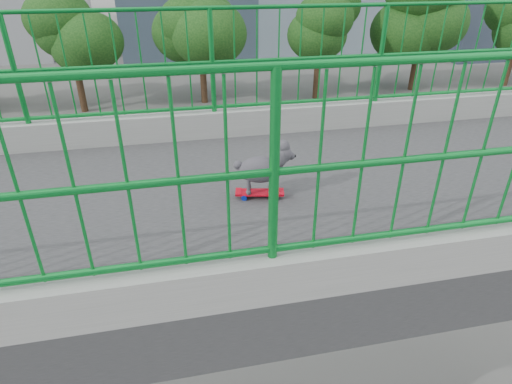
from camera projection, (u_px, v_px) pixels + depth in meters
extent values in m
cube|color=black|center=(142.00, 197.00, 18.01)|extent=(18.00, 90.00, 0.02)
cube|color=#2D2D2F|center=(4.00, 239.00, 3.62)|extent=(3.00, 24.00, 0.50)
cube|color=gray|center=(32.00, 136.00, 4.63)|extent=(0.20, 24.00, 0.30)
cylinder|color=#0D7729|center=(15.00, 71.00, 4.29)|extent=(0.04, 24.00, 0.04)
cylinder|color=#0D7729|center=(15.00, 71.00, 4.29)|extent=(0.06, 0.06, 1.10)
cylinder|color=black|center=(81.00, 91.00, 27.64)|extent=(0.44, 0.44, 2.73)
ellipsoid|color=black|center=(71.00, 40.00, 26.13)|extent=(4.20, 4.20, 3.57)
cylinder|color=black|center=(204.00, 82.00, 29.39)|extent=(0.44, 0.44, 2.87)
ellipsoid|color=black|center=(201.00, 30.00, 27.77)|extent=(4.60, 4.60, 3.91)
cylinder|color=black|center=(317.00, 80.00, 30.37)|extent=(0.44, 0.44, 2.66)
ellipsoid|color=black|center=(320.00, 35.00, 28.92)|extent=(4.00, 4.00, 3.40)
cylinder|color=black|center=(414.00, 70.00, 32.33)|extent=(0.44, 0.44, 3.01)
ellipsoid|color=black|center=(423.00, 19.00, 30.59)|extent=(5.00, 5.00, 4.25)
cylinder|color=black|center=(509.00, 68.00, 33.49)|extent=(0.44, 0.44, 2.77)
cube|color=red|center=(260.00, 192.00, 3.72)|extent=(0.21, 0.44, 0.01)
cube|color=#99999E|center=(244.00, 194.00, 3.73)|extent=(0.08, 0.04, 0.02)
cylinder|color=#0721A2|center=(244.00, 192.00, 3.78)|extent=(0.03, 0.05, 0.05)
sphere|color=yellow|center=(244.00, 192.00, 3.78)|extent=(0.02, 0.02, 0.02)
cylinder|color=#0721A2|center=(244.00, 198.00, 3.68)|extent=(0.03, 0.05, 0.05)
sphere|color=yellow|center=(244.00, 198.00, 3.68)|extent=(0.02, 0.02, 0.02)
cube|color=#99999E|center=(275.00, 194.00, 3.73)|extent=(0.08, 0.04, 0.02)
cylinder|color=#0721A2|center=(275.00, 192.00, 3.78)|extent=(0.03, 0.05, 0.05)
sphere|color=yellow|center=(275.00, 192.00, 3.78)|extent=(0.02, 0.02, 0.02)
cylinder|color=#0721A2|center=(275.00, 198.00, 3.68)|extent=(0.03, 0.05, 0.05)
sphere|color=yellow|center=(275.00, 198.00, 3.68)|extent=(0.02, 0.02, 0.02)
ellipsoid|color=#272529|center=(260.00, 170.00, 3.61)|extent=(0.28, 0.38, 0.23)
sphere|color=#272529|center=(283.00, 154.00, 3.54)|extent=(0.15, 0.15, 0.15)
sphere|color=black|center=(295.00, 156.00, 3.55)|extent=(0.03, 0.03, 0.03)
sphere|color=#272529|center=(238.00, 165.00, 3.59)|extent=(0.08, 0.08, 0.08)
cylinder|color=#272529|center=(271.00, 182.00, 3.73)|extent=(0.03, 0.03, 0.14)
cylinder|color=#272529|center=(271.00, 187.00, 3.64)|extent=(0.03, 0.03, 0.14)
cylinder|color=#272529|center=(249.00, 182.00, 3.73)|extent=(0.03, 0.03, 0.14)
cylinder|color=#272529|center=(249.00, 187.00, 3.64)|extent=(0.03, 0.03, 0.14)
imported|color=#B81507|center=(472.00, 194.00, 16.70)|extent=(1.60, 4.60, 1.52)
imported|color=silver|center=(241.00, 180.00, 17.92)|extent=(2.32, 5.03, 1.40)
imported|color=black|center=(92.00, 137.00, 22.17)|extent=(1.74, 4.33, 1.47)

